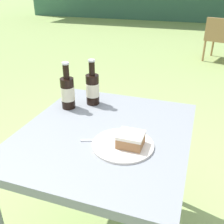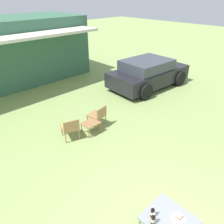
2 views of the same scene
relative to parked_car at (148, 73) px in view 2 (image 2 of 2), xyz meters
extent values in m
cube|color=black|center=(0.05, 0.00, -0.13)|extent=(4.18, 2.12, 0.68)
cube|color=#383D47|center=(-0.15, 0.01, 0.45)|extent=(2.34, 1.86, 0.48)
cylinder|color=black|center=(1.37, 0.88, -0.31)|extent=(0.73, 0.24, 0.72)
cylinder|color=black|center=(1.25, -1.04, -0.31)|extent=(0.73, 0.24, 0.72)
cylinder|color=black|center=(-1.15, 1.04, -0.31)|extent=(0.73, 0.24, 0.72)
cylinder|color=black|center=(-1.27, -0.89, -0.31)|extent=(0.73, 0.24, 0.72)
cylinder|color=#9E7547|center=(-5.00, -0.84, -0.49)|extent=(0.04, 0.04, 0.36)
cylinder|color=#9E7547|center=(-5.42, -0.71, -0.49)|extent=(0.04, 0.04, 0.36)
cylinder|color=#9E7547|center=(-5.14, -1.28, -0.49)|extent=(0.04, 0.04, 0.36)
cylinder|color=#9E7547|center=(-5.56, -1.15, -0.49)|extent=(0.04, 0.04, 0.36)
cube|color=#9E7547|center=(-5.28, -1.00, -0.28)|extent=(0.63, 0.65, 0.06)
cube|color=#9E7547|center=(-5.35, -1.22, -0.09)|extent=(0.49, 0.20, 0.32)
cube|color=gold|center=(-5.28, -1.00, -0.22)|extent=(0.56, 0.56, 0.05)
cylinder|color=#9E7547|center=(-4.00, -0.73, -0.49)|extent=(0.04, 0.04, 0.36)
cylinder|color=#9E7547|center=(-4.43, -0.81, -0.49)|extent=(0.04, 0.04, 0.36)
cylinder|color=#9E7547|center=(-3.91, -1.18, -0.49)|extent=(0.04, 0.04, 0.36)
cylinder|color=#9E7547|center=(-4.35, -1.26, -0.49)|extent=(0.04, 0.04, 0.36)
cube|color=#9E7547|center=(-4.17, -1.00, -0.28)|extent=(0.58, 0.60, 0.06)
cube|color=#9E7547|center=(-4.13, -1.23, -0.09)|extent=(0.50, 0.14, 0.32)
cube|color=#996B42|center=(-4.61, -1.23, -0.31)|extent=(0.56, 0.45, 0.03)
cylinder|color=#996B42|center=(-4.87, -1.43, -0.50)|extent=(0.03, 0.03, 0.35)
cylinder|color=#996B42|center=(-4.36, -1.43, -0.50)|extent=(0.03, 0.03, 0.35)
cylinder|color=#996B42|center=(-4.87, -1.03, -0.50)|extent=(0.03, 0.03, 0.35)
cylinder|color=#996B42|center=(-4.36, -1.03, -0.50)|extent=(0.03, 0.03, 0.35)
cube|color=gray|center=(-5.95, -5.08, -0.01)|extent=(0.76, 0.85, 0.04)
cylinder|color=gray|center=(-5.62, -4.69, -0.35)|extent=(0.04, 0.04, 0.64)
cylinder|color=silver|center=(-5.84, -5.17, 0.02)|extent=(0.26, 0.26, 0.01)
cube|color=#9E6B42|center=(-5.81, -5.17, 0.05)|extent=(0.10, 0.09, 0.04)
cube|color=silver|center=(-5.81, -5.17, 0.07)|extent=(0.10, 0.09, 0.01)
cylinder|color=black|center=(-6.12, -4.82, 0.10)|extent=(0.07, 0.07, 0.17)
cylinder|color=black|center=(-6.12, -4.82, 0.22)|extent=(0.03, 0.03, 0.07)
cylinder|color=silver|center=(-6.12, -4.82, 0.26)|extent=(0.04, 0.04, 0.01)
cylinder|color=beige|center=(-6.12, -4.82, 0.10)|extent=(0.07, 0.07, 0.07)
cylinder|color=black|center=(-6.23, -4.91, 0.10)|extent=(0.07, 0.07, 0.17)
cylinder|color=black|center=(-6.23, -4.91, 0.22)|extent=(0.03, 0.03, 0.07)
cylinder|color=silver|center=(-6.23, -4.91, 0.26)|extent=(0.04, 0.04, 0.01)
cylinder|color=beige|center=(-6.23, -4.91, 0.10)|extent=(0.07, 0.07, 0.07)
cube|color=silver|center=(-5.93, -5.16, 0.02)|extent=(0.19, 0.08, 0.01)
camera|label=1|loc=(-5.59, -6.04, 0.63)|focal=42.00mm
camera|label=2|loc=(-8.36, -6.11, 3.50)|focal=35.00mm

